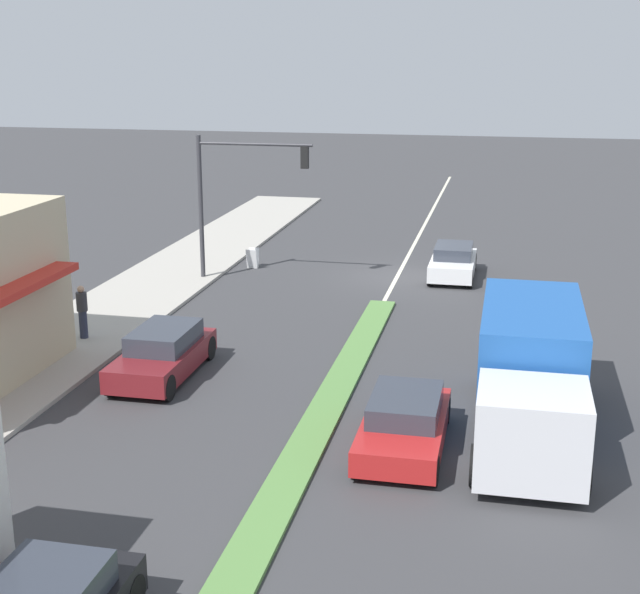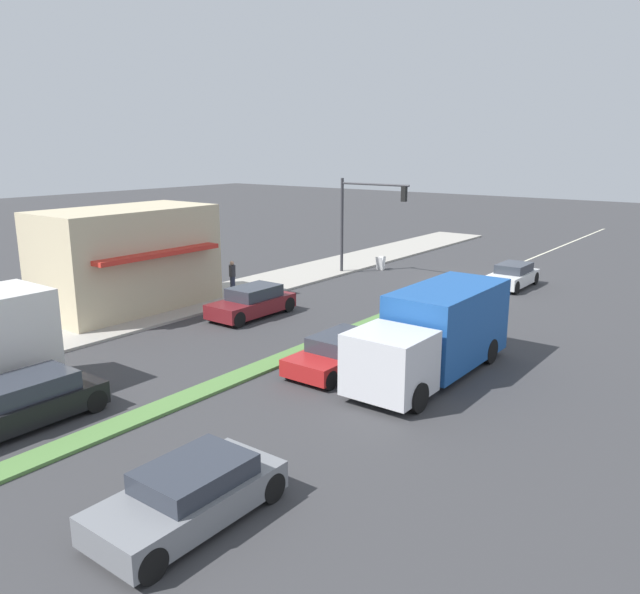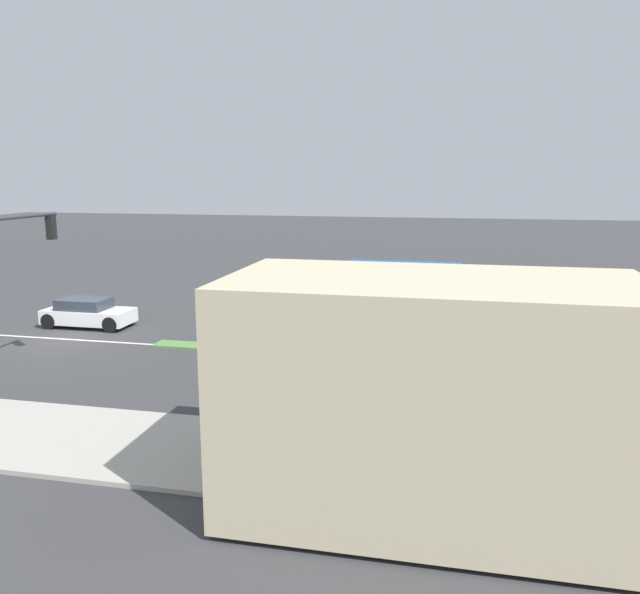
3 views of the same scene
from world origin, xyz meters
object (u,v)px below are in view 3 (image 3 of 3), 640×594
sedan_maroon (347,384)px  van_white (88,313)px  pedestrian (228,410)px  delivery_truck (422,296)px  hatchback_red (458,333)px

sedan_maroon → van_white: size_ratio=1.08×
pedestrian → sedan_maroon: pedestrian is taller
pedestrian → van_white: 15.23m
delivery_truck → hatchback_red: bearing=29.8°
pedestrian → hatchback_red: 12.18m
delivery_truck → hatchback_red: 3.34m
delivery_truck → van_white: bearing=-79.2°
sedan_maroon → delivery_truck: bearing=170.7°
delivery_truck → sedan_maroon: size_ratio=1.77×
pedestrian → van_white: size_ratio=0.43×
hatchback_red → van_white: size_ratio=1.06×
delivery_truck → van_white: delivery_truck is taller
delivery_truck → hatchback_red: size_ratio=1.80×
van_white → sedan_maroon: bearing=61.2°
hatchback_red → van_white: (0.00, -16.33, 0.03)m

